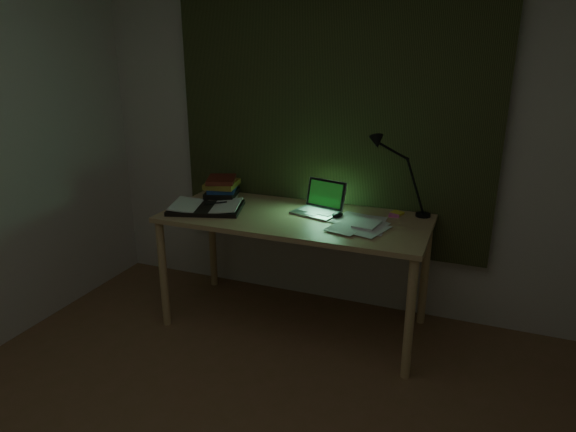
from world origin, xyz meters
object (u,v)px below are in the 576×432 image
at_px(loose_papers, 361,223).
at_px(desk_lamp, 426,177).
at_px(open_textbook, 206,207).
at_px(book_stack, 222,188).
at_px(desk, 295,271).
at_px(laptop, 316,199).

relative_size(loose_papers, desk_lamp, 0.62).
distance_m(open_textbook, book_stack, 0.27).
xyz_separation_m(open_textbook, loose_papers, (1.03, 0.09, -0.01)).
relative_size(desk, loose_papers, 5.38).
height_order(book_stack, loose_papers, book_stack).
height_order(desk, loose_papers, loose_papers).
relative_size(open_textbook, desk_lamp, 0.91).
height_order(desk, laptop, laptop).
bearing_deg(loose_papers, desk, 179.66).
relative_size(book_stack, loose_papers, 0.78).
bearing_deg(laptop, open_textbook, -150.79).
bearing_deg(book_stack, loose_papers, -9.44).
bearing_deg(open_textbook, laptop, -2.06).
relative_size(open_textbook, book_stack, 1.88).
distance_m(desk, laptop, 0.51).
distance_m(laptop, book_stack, 0.73).
height_order(laptop, loose_papers, laptop).
distance_m(laptop, loose_papers, 0.35).
bearing_deg(book_stack, desk, -15.58).
relative_size(laptop, book_stack, 1.30).
bearing_deg(laptop, book_stack, -171.31).
bearing_deg(laptop, desk, -124.70).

